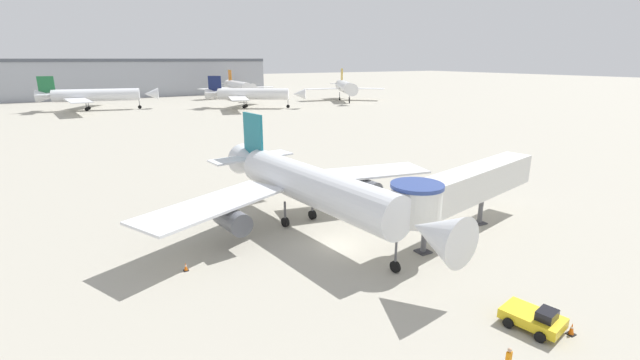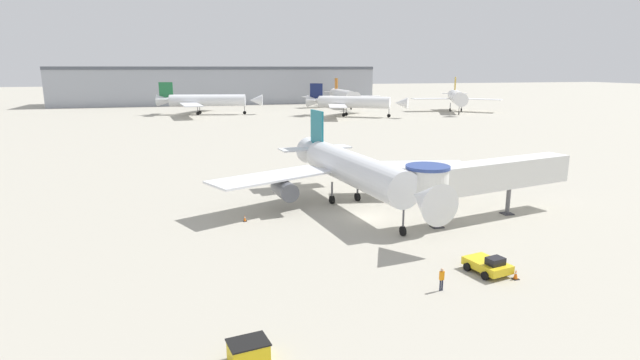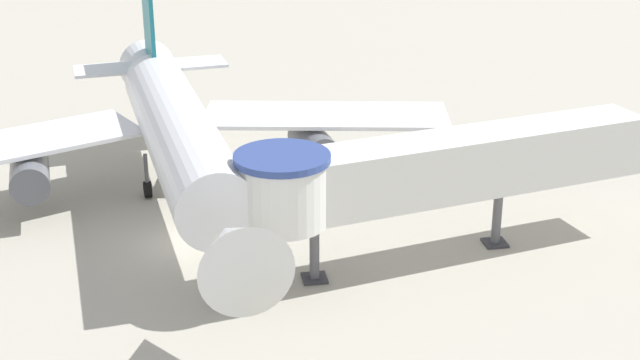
{
  "view_description": "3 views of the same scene",
  "coord_description": "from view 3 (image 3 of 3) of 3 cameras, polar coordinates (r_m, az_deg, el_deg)",
  "views": [
    {
      "loc": [
        -17.91,
        -28.35,
        15.36
      ],
      "look_at": [
        0.5,
        3.42,
        4.91
      ],
      "focal_mm": 24.0,
      "sensor_mm": 36.0,
      "label": 1
    },
    {
      "loc": [
        -17.03,
        -46.12,
        15.01
      ],
      "look_at": [
        -4.39,
        1.55,
        3.86
      ],
      "focal_mm": 28.0,
      "sensor_mm": 36.0,
      "label": 2
    },
    {
      "loc": [
        -0.12,
        -39.4,
        19.07
      ],
      "look_at": [
        6.01,
        -3.72,
        4.36
      ],
      "focal_mm": 50.0,
      "sensor_mm": 36.0,
      "label": 3
    }
  ],
  "objects": [
    {
      "name": "ground_plane",
      "position": [
        43.78,
        -8.63,
        -3.99
      ],
      "size": [
        800.0,
        800.0,
        0.0
      ],
      "primitive_type": "plane",
      "color": "#A8A393"
    },
    {
      "name": "jet_bridge",
      "position": [
        40.13,
        6.53,
        0.65
      ],
      "size": [
        20.0,
        7.26,
        6.17
      ],
      "rotation": [
        0.0,
        0.0,
        0.22
      ],
      "color": "silver",
      "rests_on": "ground_plane"
    },
    {
      "name": "main_airplane",
      "position": [
        46.31,
        -9.07,
        2.99
      ],
      "size": [
        31.34,
        29.7,
        9.75
      ],
      "rotation": [
        0.0,
        0.0,
        0.13
      ],
      "color": "silver",
      "rests_on": "ground_plane"
    },
    {
      "name": "traffic_cone_starboard_wing",
      "position": [
        48.6,
        6.04,
        -0.74
      ],
      "size": [
        0.38,
        0.38,
        0.63
      ],
      "color": "black",
      "rests_on": "ground_plane"
    }
  ]
}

